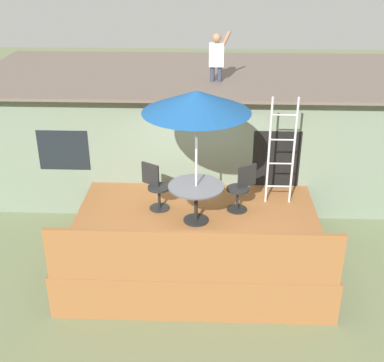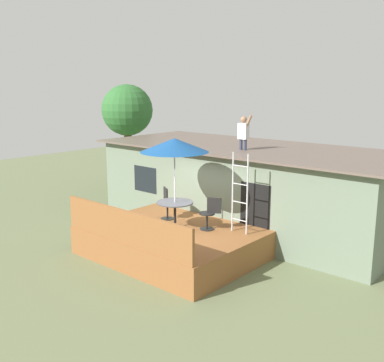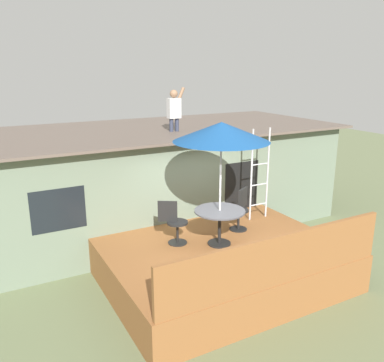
{
  "view_description": "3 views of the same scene",
  "coord_description": "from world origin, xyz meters",
  "views": [
    {
      "loc": [
        0.24,
        -8.34,
        5.73
      ],
      "look_at": [
        -0.1,
        0.48,
        1.42
      ],
      "focal_mm": 47.67,
      "sensor_mm": 36.0,
      "label": 1
    },
    {
      "loc": [
        8.48,
        -8.96,
        4.77
      ],
      "look_at": [
        0.2,
        0.52,
        2.1
      ],
      "focal_mm": 42.53,
      "sensor_mm": 36.0,
      "label": 2
    },
    {
      "loc": [
        -4.21,
        -6.5,
        4.35
      ],
      "look_at": [
        -0.22,
        0.82,
        2.0
      ],
      "focal_mm": 37.83,
      "sensor_mm": 36.0,
      "label": 3
    }
  ],
  "objects": [
    {
      "name": "deck",
      "position": [
        0.0,
        0.0,
        0.4
      ],
      "size": [
        4.68,
        3.75,
        0.8
      ],
      "primitive_type": "cube",
      "color": "brown",
      "rests_on": "ground"
    },
    {
      "name": "patio_chair_left",
      "position": [
        -0.81,
        0.53,
        1.26
      ],
      "size": [
        0.57,
        0.45,
        0.92
      ],
      "rotation": [
        0.0,
        0.0,
        -0.55
      ],
      "color": "black",
      "rests_on": "deck"
    },
    {
      "name": "patio_chair_right",
      "position": [
        0.85,
        0.52,
        1.26
      ],
      "size": [
        0.58,
        0.44,
        0.92
      ],
      "rotation": [
        0.0,
        0.0,
        -2.62
      ],
      "color": "black",
      "rests_on": "deck"
    },
    {
      "name": "step_ladder",
      "position": [
        1.62,
        0.86,
        1.9
      ],
      "size": [
        0.52,
        0.04,
        2.2
      ],
      "color": "silver",
      "rests_on": "deck"
    },
    {
      "name": "person_figure",
      "position": [
        0.35,
        2.81,
        3.36
      ],
      "size": [
        0.47,
        0.2,
        1.11
      ],
      "color": "#33384C",
      "rests_on": "house"
    },
    {
      "name": "patio_umbrella",
      "position": [
        -0.01,
        0.03,
        3.15
      ],
      "size": [
        1.9,
        1.9,
        2.54
      ],
      "color": "silver",
      "rests_on": "deck"
    },
    {
      "name": "backyard_tree",
      "position": [
        -7.48,
        4.83,
        3.57
      ],
      "size": [
        2.32,
        2.32,
        4.8
      ],
      "color": "brown",
      "rests_on": "ground"
    },
    {
      "name": "deck_railing",
      "position": [
        0.0,
        -1.82,
        1.25
      ],
      "size": [
        4.58,
        0.08,
        0.9
      ],
      "primitive_type": "cube",
      "color": "brown",
      "rests_on": "deck"
    },
    {
      "name": "patio_table",
      "position": [
        -0.01,
        0.03,
        1.39
      ],
      "size": [
        1.04,
        1.04,
        0.74
      ],
      "color": "black",
      "rests_on": "deck"
    },
    {
      "name": "house",
      "position": [
        0.0,
        3.6,
        1.38
      ],
      "size": [
        10.5,
        4.5,
        2.76
      ],
      "color": "slate",
      "rests_on": "ground"
    },
    {
      "name": "ground_plane",
      "position": [
        0.0,
        0.0,
        0.0
      ],
      "size": [
        40.0,
        40.0,
        0.0
      ],
      "primitive_type": "plane",
      "color": "#66704C"
    }
  ]
}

